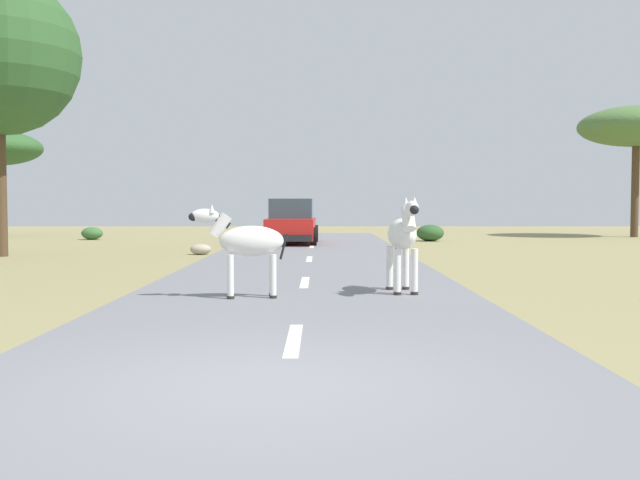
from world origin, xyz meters
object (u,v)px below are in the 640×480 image
Objects in this scene: zebra_1 at (246,242)px; bush_2 at (92,233)px; zebra_0 at (403,236)px; car_0 at (292,223)px; tree_1 at (637,127)px; rock_3 at (201,249)px; bush_3 at (431,233)px.

zebra_1 is 1.74× the size of bush_2.
zebra_1 is (-2.66, -0.64, -0.08)m from zebra_0.
car_0 is (-2.55, 15.68, -0.20)m from zebra_0.
bush_2 is at bearing -174.37° from tree_1.
car_0 reaches higher than rock_3.
car_0 is 6.55× the size of rock_3.
bush_3 is at bearing -159.93° from tree_1.
tree_1 is (16.29, 22.77, 4.28)m from zebra_1.
rock_3 is at bearing 65.38° from car_0.
bush_2 is at bearing 175.01° from bush_3.
tree_1 reaches higher than bush_2.
rock_3 is at bearing -67.41° from zebra_0.
bush_3 is at bearing -4.99° from bush_2.
rock_3 is at bearing 6.92° from zebra_1.
tree_1 is at bearing -157.38° from car_0.
car_0 is 6.42m from bush_3.
bush_2 is 1.40× the size of rock_3.
zebra_1 is at bearing -125.59° from tree_1.
car_0 reaches higher than zebra_1.
zebra_0 is at bearing 100.14° from car_0.
tree_1 reaches higher than bush_3.
bush_2 is at bearing -22.77° from car_0.
bush_2 reaches higher than rock_3.
car_0 is 4.68× the size of bush_2.
zebra_0 is at bearing -100.12° from bush_3.
tree_1 is 5.30× the size of bush_3.
bush_3 is at bearing -23.64° from zebra_1.
tree_1 is 22.89m from rock_3.
zebra_0 is 1.09× the size of zebra_1.
rock_3 is (6.40, -9.49, -0.11)m from bush_2.
zebra_1 reaches higher than bush_3.
car_0 is at bearing -85.25° from zebra_0.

